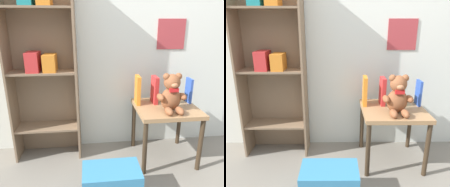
% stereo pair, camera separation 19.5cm
% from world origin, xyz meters
% --- Properties ---
extents(wall_back, '(4.80, 0.07, 2.50)m').
position_xyz_m(wall_back, '(0.00, 1.31, 1.25)').
color(wall_back, silver).
rests_on(wall_back, ground_plane).
extents(bookshelf_side, '(0.60, 0.25, 1.68)m').
position_xyz_m(bookshelf_side, '(-0.79, 1.17, 0.93)').
color(bookshelf_side, '#7F664C').
rests_on(bookshelf_side, ground_plane).
extents(display_table, '(0.55, 0.51, 0.53)m').
position_xyz_m(display_table, '(0.31, 0.96, 0.45)').
color(display_table, '#9E754C').
rests_on(display_table, ground_plane).
extents(teddy_bear, '(0.25, 0.23, 0.33)m').
position_xyz_m(teddy_bear, '(0.31, 0.87, 0.68)').
color(teddy_bear, brown).
rests_on(teddy_bear, display_table).
extents(book_standing_orange, '(0.04, 0.14, 0.27)m').
position_xyz_m(book_standing_orange, '(0.06, 1.07, 0.66)').
color(book_standing_orange, orange).
rests_on(book_standing_orange, display_table).
extents(book_standing_red, '(0.04, 0.13, 0.26)m').
position_xyz_m(book_standing_red, '(0.23, 1.07, 0.66)').
color(book_standing_red, red).
rests_on(book_standing_red, display_table).
extents(book_standing_teal, '(0.04, 0.13, 0.18)m').
position_xyz_m(book_standing_teal, '(0.39, 1.06, 0.62)').
color(book_standing_teal, teal).
rests_on(book_standing_teal, display_table).
extents(book_standing_blue, '(0.02, 0.12, 0.23)m').
position_xyz_m(book_standing_blue, '(0.55, 1.06, 0.65)').
color(book_standing_blue, '#2D51B7').
rests_on(book_standing_blue, display_table).
extents(storage_bin, '(0.41, 0.25, 0.27)m').
position_xyz_m(storage_bin, '(-0.25, 0.47, 0.14)').
color(storage_bin, teal).
rests_on(storage_bin, ground_plane).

